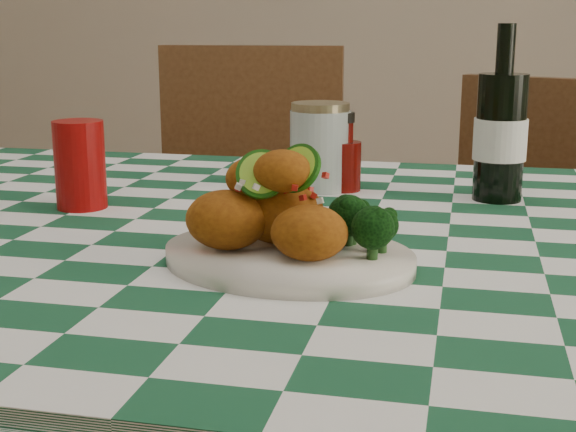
% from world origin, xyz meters
% --- Properties ---
extents(plate, '(0.32, 0.27, 0.02)m').
position_xyz_m(plate, '(0.04, -0.16, 0.80)').
color(plate, silver).
rests_on(plate, dining_table).
extents(fried_chicken_pile, '(0.17, 0.12, 0.11)m').
position_xyz_m(fried_chicken_pile, '(0.04, -0.16, 0.86)').
color(fried_chicken_pile, '#934D0E').
rests_on(fried_chicken_pile, plate).
extents(broccoli_side, '(0.08, 0.08, 0.06)m').
position_xyz_m(broccoli_side, '(0.12, -0.15, 0.83)').
color(broccoli_side, black).
rests_on(broccoli_side, plate).
extents(red_tumbler, '(0.09, 0.09, 0.12)m').
position_xyz_m(red_tumbler, '(-0.31, 0.05, 0.85)').
color(red_tumbler, '#8E0807').
rests_on(red_tumbler, dining_table).
extents(ketchup_bottle, '(0.06, 0.06, 0.12)m').
position_xyz_m(ketchup_bottle, '(0.04, 0.25, 0.85)').
color(ketchup_bottle, '#610904').
rests_on(ketchup_bottle, dining_table).
extents(mason_jar, '(0.12, 0.12, 0.14)m').
position_xyz_m(mason_jar, '(-0.00, 0.25, 0.85)').
color(mason_jar, '#B2BCBA').
rests_on(mason_jar, dining_table).
extents(beer_bottle, '(0.10, 0.10, 0.25)m').
position_xyz_m(beer_bottle, '(0.27, 0.23, 0.91)').
color(beer_bottle, black).
rests_on(beer_bottle, dining_table).
extents(wooden_chair_left, '(0.49, 0.51, 0.99)m').
position_xyz_m(wooden_chair_left, '(-0.28, 0.74, 0.49)').
color(wooden_chair_left, '#472814').
rests_on(wooden_chair_left, ground).
extents(wooden_chair_right, '(0.57, 0.58, 0.92)m').
position_xyz_m(wooden_chair_right, '(0.32, 0.76, 0.46)').
color(wooden_chair_right, '#472814').
rests_on(wooden_chair_right, ground).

